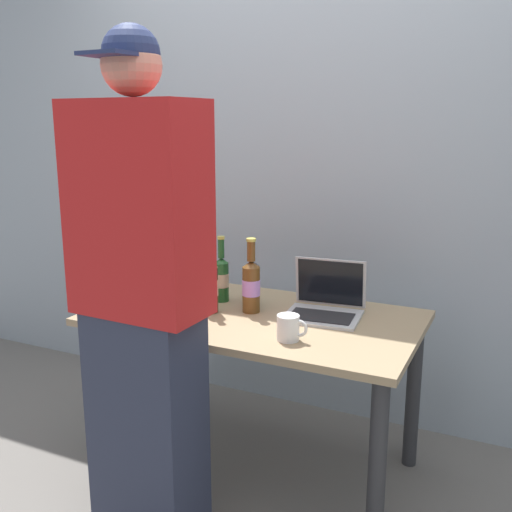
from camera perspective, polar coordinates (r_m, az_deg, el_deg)
ground_plane at (r=2.76m, az=-0.13°, el=-19.69°), size 8.00×8.00×0.00m
desk at (r=2.49m, az=-0.14°, el=-7.98°), size 1.34×0.75×0.71m
laptop at (r=2.46m, az=6.71°, el=-4.59°), size 0.33×0.30×0.22m
beer_bottle_amber at (r=2.55m, az=-0.40°, el=-2.40°), size 0.07×0.07×0.30m
beer_bottle_dark at (r=2.46m, az=-4.47°, el=-2.83°), size 0.07×0.07×0.32m
beer_bottle_brown at (r=2.61m, az=-3.36°, el=-2.08°), size 0.07×0.07×0.29m
beer_bottle_green at (r=2.45m, az=-0.47°, el=-2.74°), size 0.08×0.08×0.31m
person_figure at (r=2.02m, az=-10.95°, el=-4.57°), size 0.45×0.29×1.78m
coffee_mug at (r=2.17m, az=3.20°, el=-6.95°), size 0.12×0.08×0.09m
back_wall at (r=2.97m, az=5.71°, el=9.26°), size 6.00×0.10×2.60m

